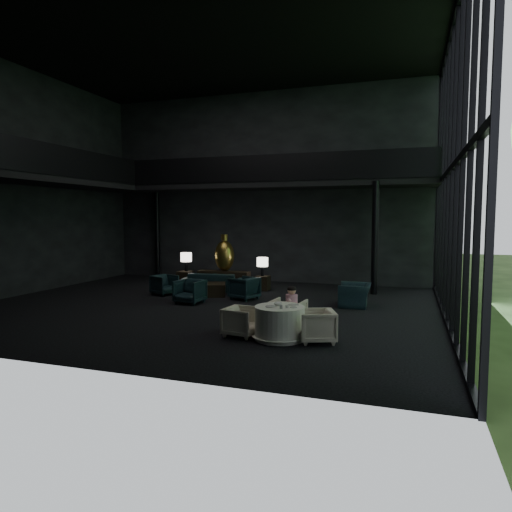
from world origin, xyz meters
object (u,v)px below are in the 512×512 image
(console, at_px, (224,280))
(side_table_left, at_px, (185,279))
(bronze_urn, at_px, (224,255))
(coffee_table, at_px, (211,289))
(lounge_armchair_east, at_px, (244,286))
(dining_chair_east, at_px, (317,324))
(table_lamp_left, at_px, (186,258))
(lounge_armchair_south, at_px, (190,289))
(lounge_armchair_west, at_px, (164,284))
(side_table_right, at_px, (263,283))
(sofa, at_px, (214,277))
(window_armchair, at_px, (355,291))
(table_lamp_right, at_px, (262,263))
(child, at_px, (292,299))
(dining_chair_west, at_px, (242,321))
(dining_table, at_px, (280,325))
(dining_chair_north, at_px, (288,312))

(console, bearing_deg, side_table_left, -176.19)
(bronze_urn, xyz_separation_m, coffee_table, (0.25, -1.82, -1.05))
(lounge_armchair_east, xyz_separation_m, dining_chair_east, (3.31, -4.41, -0.05))
(lounge_armchair_east, bearing_deg, table_lamp_left, -102.39)
(bronze_urn, height_order, side_table_left, bronze_urn)
(console, relative_size, lounge_armchair_east, 2.31)
(lounge_armchair_south, relative_size, dining_chair_east, 1.12)
(console, xyz_separation_m, lounge_armchair_west, (-1.41, -2.09, 0.06))
(side_table_right, height_order, lounge_armchair_east, lounge_armchair_east)
(sofa, xyz_separation_m, window_armchair, (5.35, -1.40, -0.03))
(side_table_right, distance_m, lounge_armchair_south, 3.55)
(table_lamp_right, height_order, lounge_armchair_south, table_lamp_right)
(window_armchair, bearing_deg, lounge_armchair_east, -93.17)
(table_lamp_left, height_order, sofa, table_lamp_left)
(dining_chair_east, bearing_deg, sofa, -159.26)
(side_table_right, height_order, child, child)
(lounge_armchair_south, height_order, coffee_table, lounge_armchair_south)
(window_armchair, height_order, dining_chair_west, window_armchair)
(side_table_left, distance_m, table_lamp_left, 0.83)
(child, bearing_deg, window_armchair, -108.26)
(sofa, bearing_deg, console, -104.33)
(dining_table, bearing_deg, sofa, 125.70)
(table_lamp_right, relative_size, dining_chair_east, 0.87)
(dining_chair_east, bearing_deg, coffee_table, -155.82)
(side_table_right, distance_m, lounge_armchair_west, 3.64)
(lounge_armchair_east, xyz_separation_m, lounge_armchair_south, (-1.40, -1.22, 0.00))
(lounge_armchair_east, distance_m, dining_chair_north, 4.22)
(bronze_urn, relative_size, coffee_table, 1.47)
(table_lamp_left, xyz_separation_m, side_table_right, (3.20, -0.00, -0.86))
(table_lamp_left, height_order, dining_table, table_lamp_left)
(bronze_urn, xyz_separation_m, lounge_armchair_west, (-1.41, -2.18, -0.88))
(side_table_left, xyz_separation_m, window_armchair, (6.85, -2.00, 0.17))
(table_lamp_right, bearing_deg, coffee_table, -129.07)
(window_armchair, relative_size, dining_chair_north, 1.29)
(child, bearing_deg, lounge_armchair_east, -54.29)
(lounge_armchair_east, bearing_deg, dining_chair_north, 55.01)
(dining_table, relative_size, dining_chair_west, 1.79)
(lounge_armchair_east, bearing_deg, dining_chair_west, 39.48)
(bronze_urn, xyz_separation_m, lounge_armchair_south, (0.20, -3.38, -0.82))
(table_lamp_left, bearing_deg, console, 1.00)
(lounge_armchair_east, bearing_deg, console, -122.14)
(sofa, bearing_deg, dining_chair_north, 124.02)
(sofa, distance_m, dining_table, 7.16)
(dining_chair_east, height_order, dining_chair_west, dining_chair_east)
(side_table_left, xyz_separation_m, table_lamp_left, (0.00, 0.08, 0.83))
(sofa, distance_m, child, 6.43)
(side_table_left, distance_m, window_armchair, 7.14)
(dining_chair_west, bearing_deg, lounge_armchair_south, 49.69)
(dining_chair_north, relative_size, dining_chair_east, 1.04)
(console, height_order, bronze_urn, bronze_urn)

